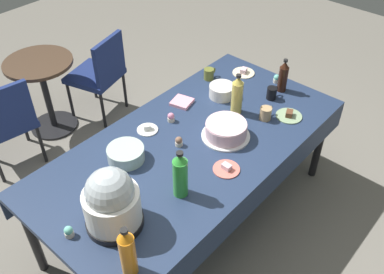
{
  "coord_description": "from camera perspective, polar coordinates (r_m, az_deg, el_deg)",
  "views": [
    {
      "loc": [
        -1.6,
        -1.4,
        2.6
      ],
      "look_at": [
        0.0,
        0.0,
        0.8
      ],
      "focal_mm": 39.89,
      "sensor_mm": 36.0,
      "label": 1
    }
  ],
  "objects": [
    {
      "name": "dessert_plate_white",
      "position": [
        2.93,
        -5.98,
        1.07
      ],
      "size": [
        0.15,
        0.15,
        0.04
      ],
      "color": "white",
      "rests_on": "potluck_table"
    },
    {
      "name": "soda_bottle_cola",
      "position": [
        3.32,
        12.1,
        7.92
      ],
      "size": [
        0.07,
        0.07,
        0.27
      ],
      "color": "#33190F",
      "rests_on": "potluck_table"
    },
    {
      "name": "ground",
      "position": [
        3.36,
        0.0,
        -10.47
      ],
      "size": [
        9.0,
        9.0,
        0.0
      ],
      "primitive_type": "plane",
      "color": "slate"
    },
    {
      "name": "soda_bottle_orange_juice",
      "position": [
        2.09,
        -8.61,
        -15.02
      ],
      "size": [
        0.08,
        0.08,
        0.32
      ],
      "color": "orange",
      "rests_on": "potluck_table"
    },
    {
      "name": "paper_napkin_stack",
      "position": [
        3.16,
        -1.36,
        4.7
      ],
      "size": [
        0.17,
        0.17,
        0.02
      ],
      "primitive_type": "cube",
      "rotation": [
        0.0,
        0.0,
        0.24
      ],
      "color": "pink",
      "rests_on": "potluck_table"
    },
    {
      "name": "slow_cooker",
      "position": [
        2.26,
        -10.71,
        -8.5
      ],
      "size": [
        0.31,
        0.31,
        0.38
      ],
      "color": "black",
      "rests_on": "potluck_table"
    },
    {
      "name": "coffee_mug_olive",
      "position": [
        3.43,
        2.3,
        8.44
      ],
      "size": [
        0.12,
        0.08,
        0.09
      ],
      "color": "olive",
      "rests_on": "potluck_table"
    },
    {
      "name": "round_cafe_table",
      "position": [
        4.09,
        -19.26,
        6.86
      ],
      "size": [
        0.6,
        0.6,
        0.72
      ],
      "color": "#473323",
      "rests_on": "ground"
    },
    {
      "name": "coffee_mug_tan",
      "position": [
        3.04,
        9.84,
        3.15
      ],
      "size": [
        0.12,
        0.08,
        0.09
      ],
      "color": "tan",
      "rests_on": "potluck_table"
    },
    {
      "name": "maroon_chair_left",
      "position": [
        3.75,
        -23.74,
        2.12
      ],
      "size": [
        0.5,
        0.5,
        0.85
      ],
      "color": "navy",
      "rests_on": "ground"
    },
    {
      "name": "soda_bottle_ginger_ale",
      "position": [
        3.02,
        6.05,
        5.57
      ],
      "size": [
        0.08,
        0.08,
        0.31
      ],
      "color": "gold",
      "rests_on": "potluck_table"
    },
    {
      "name": "dessert_plate_coral",
      "position": [
        2.64,
        4.62,
        -4.21
      ],
      "size": [
        0.17,
        0.17,
        0.04
      ],
      "color": "#E07266",
      "rests_on": "potluck_table"
    },
    {
      "name": "cupcake_berry",
      "position": [
        2.98,
        -2.82,
        2.64
      ],
      "size": [
        0.05,
        0.05,
        0.07
      ],
      "color": "beige",
      "rests_on": "potluck_table"
    },
    {
      "name": "glass_salad_bowl",
      "position": [
        2.71,
        -8.84,
        -2.24
      ],
      "size": [
        0.24,
        0.24,
        0.09
      ],
      "primitive_type": "cylinder",
      "color": "#B2C6BC",
      "rests_on": "potluck_table"
    },
    {
      "name": "cupcake_cocoa",
      "position": [
        3.45,
        11.24,
        7.65
      ],
      "size": [
        0.05,
        0.05,
        0.07
      ],
      "color": "beige",
      "rests_on": "potluck_table"
    },
    {
      "name": "frosted_layer_cake",
      "position": [
        2.84,
        4.57,
        0.93
      ],
      "size": [
        0.33,
        0.33,
        0.11
      ],
      "color": "silver",
      "rests_on": "potluck_table"
    },
    {
      "name": "cupcake_lemon",
      "position": [
        2.78,
        -1.78,
        -0.61
      ],
      "size": [
        0.05,
        0.05,
        0.07
      ],
      "color": "beige",
      "rests_on": "potluck_table"
    },
    {
      "name": "dessert_plate_cream",
      "position": [
        3.54,
        6.9,
        8.6
      ],
      "size": [
        0.18,
        0.18,
        0.04
      ],
      "color": "beige",
      "rests_on": "potluck_table"
    },
    {
      "name": "potluck_table",
      "position": [
        2.86,
        0.0,
        -1.71
      ],
      "size": [
        2.2,
        1.1,
        0.75
      ],
      "color": "navy",
      "rests_on": "ground"
    },
    {
      "name": "ceramic_snack_bowl",
      "position": [
        3.23,
        4.0,
        6.16
      ],
      "size": [
        0.19,
        0.19,
        0.09
      ],
      "primitive_type": "cylinder",
      "color": "silver",
      "rests_on": "potluck_table"
    },
    {
      "name": "dessert_plate_sage",
      "position": [
        3.11,
        12.84,
        2.86
      ],
      "size": [
        0.19,
        0.19,
        0.05
      ],
      "color": "#8CA87F",
      "rests_on": "potluck_table"
    },
    {
      "name": "cupcake_rose",
      "position": [
        2.37,
        -16.15,
        -12.07
      ],
      "size": [
        0.05,
        0.05,
        0.07
      ],
      "color": "beige",
      "rests_on": "potluck_table"
    },
    {
      "name": "coffee_mug_black",
      "position": [
        3.25,
        10.64,
        5.81
      ],
      "size": [
        0.12,
        0.07,
        0.09
      ],
      "color": "black",
      "rests_on": "potluck_table"
    },
    {
      "name": "maroon_chair_right",
      "position": [
        4.13,
        -12.17,
        8.58
      ],
      "size": [
        0.54,
        0.54,
        0.85
      ],
      "color": "navy",
      "rests_on": "ground"
    },
    {
      "name": "soda_bottle_lime_soda",
      "position": [
        2.39,
        -1.58,
        -5.1
      ],
      "size": [
        0.09,
        0.09,
        0.32
      ],
      "color": "green",
      "rests_on": "potluck_table"
    }
  ]
}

